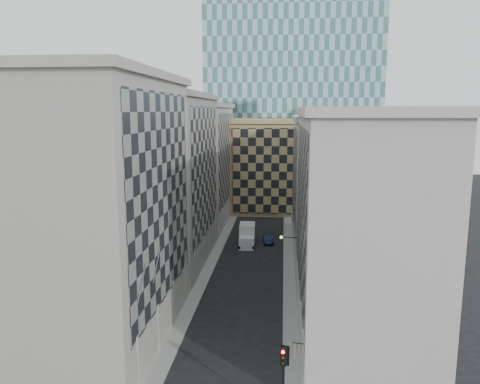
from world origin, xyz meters
The scene contains 15 objects.
sidewalk_west centered at (-5.25, 30.00, 0.07)m, with size 1.50×100.00×0.15m, color gray.
sidewalk_east centered at (5.25, 30.00, 0.07)m, with size 1.50×100.00×0.15m, color gray.
bldg_left_a centered at (-10.88, 11.00, 11.82)m, with size 10.80×22.80×23.70m.
bldg_left_b centered at (-10.88, 33.00, 11.32)m, with size 10.80×22.80×22.70m.
bldg_left_c centered at (-10.88, 55.00, 10.83)m, with size 10.80×22.80×21.70m.
bldg_right_a centered at (10.88, 15.00, 10.32)m, with size 10.80×26.80×20.70m.
bldg_right_b centered at (10.89, 42.00, 9.85)m, with size 10.80×28.80×19.70m.
tan_block centered at (2.00, 67.90, 9.44)m, with size 16.80×14.80×18.80m.
church_tower centered at (0.00, 82.00, 26.95)m, with size 7.20×7.20×51.50m.
flagpoles_left centered at (-5.90, 6.00, 8.00)m, with size 0.10×6.33×2.33m.
bracket_lamp centered at (4.38, 24.00, 6.20)m, with size 1.98×0.36×0.36m.
traffic_light centered at (4.55, 0.89, 3.68)m, with size 0.61×0.60×4.93m.
box_truck centered at (-1.11, 41.68, 1.38)m, with size 2.57×5.86×3.17m.
dark_car centered at (2.05, 43.09, 0.65)m, with size 1.38×3.95×1.30m, color #0E1C36.
shop_sign centered at (5.41, 3.00, 3.83)m, with size 0.91×0.80×0.89m.
Camera 1 is at (4.33, -27.86, 20.42)m, focal length 35.00 mm.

